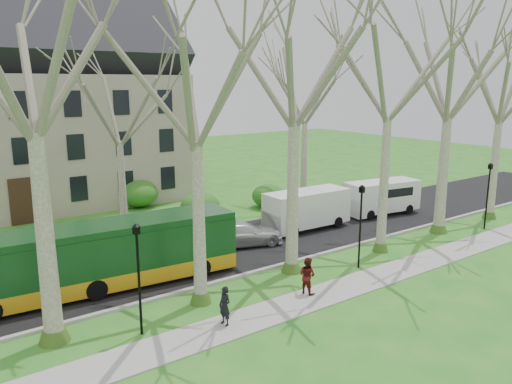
# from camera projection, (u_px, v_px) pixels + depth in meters

# --- Properties ---
(ground) EXTENTS (120.00, 120.00, 0.00)m
(ground) POSITION_uv_depth(u_px,v_px,m) (254.00, 288.00, 23.32)
(ground) COLOR #227020
(ground) RESTS_ON ground
(sidewalk) EXTENTS (70.00, 2.00, 0.06)m
(sidewalk) POSITION_uv_depth(u_px,v_px,m) (288.00, 307.00, 21.34)
(sidewalk) COLOR gray
(sidewalk) RESTS_ON ground
(road) EXTENTS (80.00, 8.00, 0.06)m
(road) POSITION_uv_depth(u_px,v_px,m) (196.00, 256.00, 27.66)
(road) COLOR black
(road) RESTS_ON ground
(curb) EXTENTS (80.00, 0.25, 0.14)m
(curb) POSITION_uv_depth(u_px,v_px,m) (236.00, 277.00, 24.49)
(curb) COLOR #A5A39E
(curb) RESTS_ON ground
(building) EXTENTS (26.50, 12.20, 16.00)m
(building) POSITION_uv_depth(u_px,v_px,m) (1.00, 101.00, 37.13)
(building) COLOR gray
(building) RESTS_ON ground
(tree_row_verge) EXTENTS (49.00, 7.00, 14.00)m
(tree_row_verge) POSITION_uv_depth(u_px,v_px,m) (250.00, 138.00, 22.06)
(tree_row_verge) COLOR gray
(tree_row_verge) RESTS_ON ground
(tree_row_far) EXTENTS (33.00, 7.00, 12.00)m
(tree_row_far) POSITION_uv_depth(u_px,v_px,m) (129.00, 141.00, 29.97)
(tree_row_far) COLOR gray
(tree_row_far) RESTS_ON ground
(lamp_row) EXTENTS (36.22, 0.22, 4.30)m
(lamp_row) POSITION_uv_depth(u_px,v_px,m) (267.00, 241.00, 21.98)
(lamp_row) COLOR black
(lamp_row) RESTS_ON ground
(hedges) EXTENTS (30.60, 8.60, 2.00)m
(hedges) POSITION_uv_depth(u_px,v_px,m) (65.00, 219.00, 31.50)
(hedges) COLOR #265B1A
(hedges) RESTS_ON ground
(bus_follow) EXTENTS (12.80, 3.64, 3.16)m
(bus_follow) POSITION_uv_depth(u_px,v_px,m) (102.00, 255.00, 22.96)
(bus_follow) COLOR #113D18
(bus_follow) RESTS_ON road
(sedan) EXTENTS (5.15, 3.27, 1.39)m
(sedan) POSITION_uv_depth(u_px,v_px,m) (243.00, 234.00, 29.23)
(sedan) COLOR silver
(sedan) RESTS_ON road
(van_a) EXTENTS (5.84, 2.29, 2.52)m
(van_a) POSITION_uv_depth(u_px,v_px,m) (307.00, 210.00, 32.45)
(van_a) COLOR white
(van_a) RESTS_ON road
(van_b) EXTENTS (5.81, 2.87, 2.43)m
(van_b) POSITION_uv_depth(u_px,v_px,m) (382.00, 198.00, 36.11)
(van_b) COLOR white
(van_b) RESTS_ON road
(pedestrian_a) EXTENTS (0.46, 0.63, 1.58)m
(pedestrian_a) POSITION_uv_depth(u_px,v_px,m) (225.00, 306.00, 19.55)
(pedestrian_a) COLOR black
(pedestrian_a) RESTS_ON sidewalk
(pedestrian_b) EXTENTS (0.81, 0.95, 1.70)m
(pedestrian_b) POSITION_uv_depth(u_px,v_px,m) (307.00, 275.00, 22.50)
(pedestrian_b) COLOR #4F1412
(pedestrian_b) RESTS_ON sidewalk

